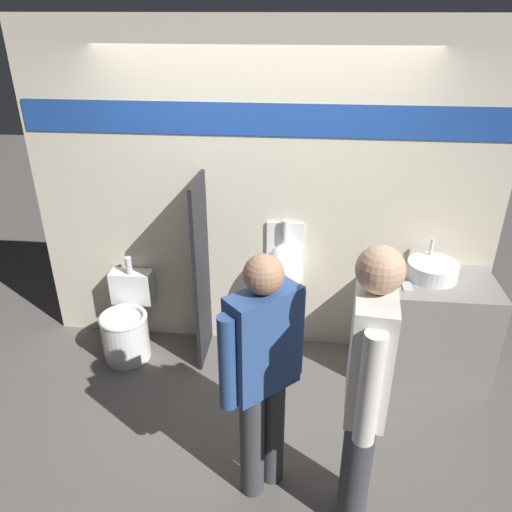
{
  "coord_description": "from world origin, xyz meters",
  "views": [
    {
      "loc": [
        0.34,
        -3.17,
        2.74
      ],
      "look_at": [
        0.0,
        0.17,
        1.05
      ],
      "focal_mm": 35.0,
      "sensor_mm": 36.0,
      "label": 1
    }
  ],
  "objects": [
    {
      "name": "person_in_vest",
      "position": [
        0.16,
        -0.96,
        0.9
      ],
      "size": [
        0.44,
        0.42,
        1.63
      ],
      "rotation": [
        0.0,
        0.0,
        0.75
      ],
      "color": "#3D3D42",
      "rests_on": "ground_plane"
    },
    {
      "name": "urinal_near_counter",
      "position": [
        0.2,
        0.42,
        0.79
      ],
      "size": [
        0.32,
        0.32,
        1.2
      ],
      "color": "silver",
      "rests_on": "ground_plane"
    },
    {
      "name": "cell_phone",
      "position": [
        1.14,
        0.14,
        0.87
      ],
      "size": [
        0.07,
        0.14,
        0.01
      ],
      "color": "#B7B7BC",
      "rests_on": "sink_counter"
    },
    {
      "name": "person_with_lanyard",
      "position": [
        0.71,
        -1.11,
        0.98
      ],
      "size": [
        0.24,
        0.62,
        1.77
      ],
      "rotation": [
        0.0,
        0.0,
        1.47
      ],
      "color": "#3D3D42",
      "rests_on": "ground_plane"
    },
    {
      "name": "display_wall",
      "position": [
        0.0,
        0.6,
        1.36
      ],
      "size": [
        3.78,
        0.07,
        2.7
      ],
      "color": "beige",
      "rests_on": "ground_plane"
    },
    {
      "name": "sink_counter",
      "position": [
        1.4,
        0.26,
        0.43
      ],
      "size": [
        0.87,
        0.61,
        0.86
      ],
      "color": "gray",
      "rests_on": "ground_plane"
    },
    {
      "name": "divider_near_counter",
      "position": [
        -0.46,
        0.32,
        0.8
      ],
      "size": [
        0.03,
        0.49,
        1.59
      ],
      "color": "black",
      "rests_on": "ground_plane"
    },
    {
      "name": "sink_basin",
      "position": [
        1.35,
        0.33,
        0.92
      ],
      "size": [
        0.39,
        0.39,
        0.26
      ],
      "color": "white",
      "rests_on": "sink_counter"
    },
    {
      "name": "ground_plane",
      "position": [
        0.0,
        0.0,
        0.0
      ],
      "size": [
        16.0,
        16.0,
        0.0
      ],
      "primitive_type": "plane",
      "color": "#5B5651"
    },
    {
      "name": "toilet",
      "position": [
        -1.13,
        0.25,
        0.28
      ],
      "size": [
        0.41,
        0.57,
        0.83
      ],
      "color": "white",
      "rests_on": "ground_plane"
    }
  ]
}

